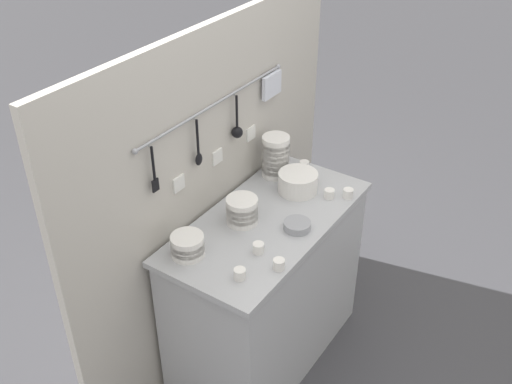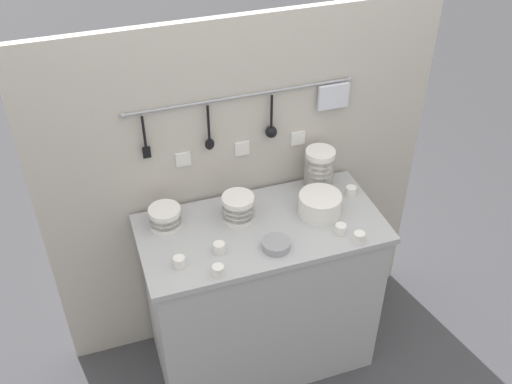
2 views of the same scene
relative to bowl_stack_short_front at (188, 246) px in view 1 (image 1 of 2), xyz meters
The scene contains 14 objects.
ground_plane 1.07m from the bowl_stack_short_front, 19.36° to the right, with size 20.00×20.00×0.00m, color #424247.
counter 0.67m from the bowl_stack_short_front, 19.36° to the right, with size 1.13×0.56×0.92m.
back_wall 0.45m from the bowl_stack_short_front, 21.88° to the left, with size 1.93×0.09×1.81m.
bowl_stack_short_front is the anchor object (origin of this frame).
bowl_stack_nested_right 0.34m from the bowl_stack_short_front, ahead, with size 0.15×0.15×0.13m.
bowl_stack_wide_centre 0.78m from the bowl_stack_short_front, ahead, with size 0.14×0.14×0.23m.
plate_stack 0.72m from the bowl_stack_short_front, 11.17° to the right, with size 0.20×0.20×0.10m.
steel_mixing_bowl 0.52m from the bowl_stack_short_front, 34.91° to the right, with size 0.13×0.13×0.04m.
cup_edge_near 0.80m from the bowl_stack_short_front, 22.28° to the right, with size 0.05×0.05×0.05m.
cup_beside_plates 0.91m from the bowl_stack_short_front, ahead, with size 0.05×0.05×0.05m.
cup_front_left 0.40m from the bowl_stack_short_front, 69.33° to the right, with size 0.05×0.05×0.05m.
cup_back_right 0.28m from the bowl_stack_short_front, 89.89° to the right, with size 0.05×0.05×0.05m.
cup_front_right 0.88m from the bowl_stack_short_front, 25.51° to the right, with size 0.05×0.05×0.05m.
cup_back_left 0.31m from the bowl_stack_short_front, 53.07° to the right, with size 0.05×0.05×0.05m.
Camera 1 is at (-1.93, -1.23, 2.60)m, focal length 42.00 mm.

